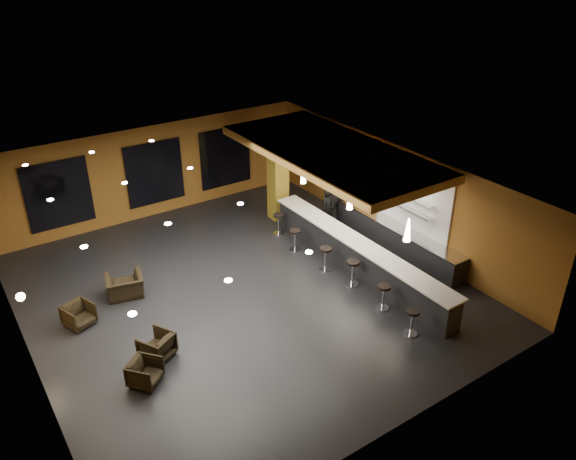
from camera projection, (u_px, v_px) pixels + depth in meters
floor at (243, 293)px, 17.07m from camera, size 12.00×13.00×0.10m
ceiling at (238, 184)px, 15.38m from camera, size 12.00×13.00×0.10m
wall_back at (153, 171)px, 21.02m from camera, size 12.00×0.10×3.50m
wall_front at (401, 370)px, 11.44m from camera, size 12.00×0.10×3.50m
wall_left at (18, 311)px, 13.23m from camera, size 0.10×13.00×3.50m
wall_right at (394, 193)px, 19.23m from camera, size 0.10×13.00×3.50m
wood_soffit at (330, 152)px, 18.19m from camera, size 3.60×8.00×0.28m
window_left at (58, 195)px, 19.22m from camera, size 2.20×0.06×2.40m
window_center at (155, 173)px, 20.96m from camera, size 2.20×0.06×2.40m
window_right at (225, 157)px, 22.45m from camera, size 2.20×0.06×2.40m
tile_backsplash at (414, 197)px, 18.33m from camera, size 0.06×3.20×2.40m
bar_counter at (357, 257)px, 17.89m from camera, size 0.60×8.00×1.00m
bar_top at (358, 242)px, 17.65m from camera, size 0.78×8.10×0.05m
prep_counter at (392, 236)px, 19.28m from camera, size 0.70×6.00×0.86m
prep_top at (393, 224)px, 19.07m from camera, size 0.72×6.00×0.03m
wall_shelf_lower at (414, 211)px, 18.31m from camera, size 0.30×1.50×0.03m
wall_shelf_upper at (415, 199)px, 18.09m from camera, size 0.30×1.50×0.03m
column at (278, 175)px, 20.67m from camera, size 0.60×0.60×3.50m
wall_sconce at (20, 297)px, 13.65m from camera, size 0.22×0.22×0.22m
pendant_0 at (408, 230)px, 15.56m from camera, size 0.20×0.20×0.70m
pendant_1 at (350, 199)px, 17.39m from camera, size 0.20×0.20×0.70m
pendant_2 at (303, 173)px, 19.22m from camera, size 0.20×0.20×0.70m
staff_a at (328, 209)px, 20.34m from camera, size 0.65×0.50×1.57m
staff_b at (333, 203)px, 20.68m from camera, size 1.00×0.91×1.68m
staff_c at (331, 202)px, 20.62m from camera, size 0.88×0.57×1.80m
armchair_a at (145, 372)px, 13.44m from camera, size 0.99×0.99×0.65m
armchair_b at (157, 346)px, 14.26m from camera, size 1.02×1.03×0.70m
armchair_c at (79, 315)px, 15.44m from camera, size 0.92×0.93×0.67m
armchair_d at (125, 286)px, 16.69m from camera, size 1.25×1.15×0.69m
bar_stool_0 at (412, 319)px, 15.01m from camera, size 0.39×0.39×0.77m
bar_stool_1 at (384, 294)px, 16.06m from camera, size 0.39×0.39×0.77m
bar_stool_2 at (353, 270)px, 17.13m from camera, size 0.43×0.43×0.84m
bar_stool_3 at (326, 256)px, 17.90m from camera, size 0.41×0.41×0.81m
bar_stool_4 at (295, 237)px, 19.05m from camera, size 0.39×0.39×0.77m
bar_stool_5 at (278, 221)px, 20.10m from camera, size 0.39×0.39×0.77m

